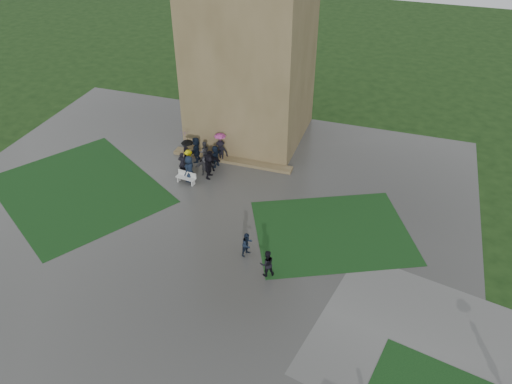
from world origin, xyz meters
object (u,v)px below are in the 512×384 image
(bench, at_px, (186,177))
(pedestrian_near, at_px, (267,263))
(tower, at_px, (251,20))
(pedestrian_mid, at_px, (247,244))

(bench, bearing_deg, pedestrian_near, -32.94)
(tower, bearing_deg, pedestrian_mid, -72.21)
(tower, bearing_deg, bench, -104.09)
(tower, xyz_separation_m, bench, (-1.99, -7.92, -8.56))
(pedestrian_near, bearing_deg, bench, -72.23)
(pedestrian_mid, height_order, pedestrian_near, pedestrian_near)
(bench, xyz_separation_m, pedestrian_near, (7.83, -6.73, 0.39))
(bench, distance_m, pedestrian_mid, 8.38)
(tower, distance_m, pedestrian_mid, 16.35)
(tower, relative_size, pedestrian_near, 11.08)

